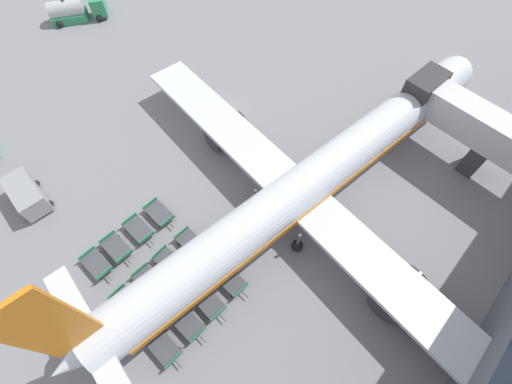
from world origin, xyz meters
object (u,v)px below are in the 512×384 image
object	(u,v)px
fuel_tanker_primary	(75,11)
baggage_dolly_row_far_col_c	(230,280)
baggage_dolly_row_near_col_b	(127,303)
baggage_dolly_row_far_col_b	(192,243)
baggage_dolly_row_mid_b_col_b	(170,263)
baggage_dolly_row_mid_a_col_a	(117,248)
baggage_dolly_row_mid_b_col_c	(208,302)
airplane	(308,185)
baggage_dolly_row_mid_a_col_c	(187,323)
baggage_dolly_row_mid_a_col_b	(150,282)
baggage_dolly_row_near_col_c	(163,347)
baggage_dolly_row_mid_b_col_a	(139,230)
baggage_dolly_row_far_col_a	(159,213)
baggage_dolly_row_near_col_a	(97,264)
service_van	(27,195)

from	to	relation	value
fuel_tanker_primary	baggage_dolly_row_far_col_c	xyz separation A→B (m)	(41.50, -11.01, -0.74)
baggage_dolly_row_near_col_b	baggage_dolly_row_far_col_c	world-z (taller)	same
fuel_tanker_primary	baggage_dolly_row_far_col_b	distance (m)	38.48
baggage_dolly_row_mid_b_col_b	baggage_dolly_row_far_col_c	bearing A→B (deg)	27.43
baggage_dolly_row_mid_a_col_a	baggage_dolly_row_mid_b_col_c	distance (m)	9.20
airplane	baggage_dolly_row_mid_a_col_c	distance (m)	14.43
baggage_dolly_row_mid_a_col_a	baggage_dolly_row_mid_a_col_b	size ratio (longest dim) A/B	1.00
baggage_dolly_row_near_col_c	baggage_dolly_row_mid_a_col_c	distance (m)	2.27
baggage_dolly_row_near_col_c	baggage_dolly_row_mid_a_col_a	world-z (taller)	same
baggage_dolly_row_near_col_c	baggage_dolly_row_far_col_c	bearing A→B (deg)	90.46
baggage_dolly_row_far_col_c	baggage_dolly_row_near_col_b	bearing A→B (deg)	-123.24
airplane	baggage_dolly_row_near_col_b	world-z (taller)	airplane
baggage_dolly_row_mid_a_col_b	baggage_dolly_row_far_col_c	xyz separation A→B (m)	(4.53, 4.52, 0.00)
baggage_dolly_row_mid_a_col_a	baggage_dolly_row_mid_b_col_a	world-z (taller)	same
airplane	baggage_dolly_row_far_col_a	bearing A→B (deg)	-130.91
baggage_dolly_row_near_col_c	baggage_dolly_row_far_col_c	world-z (taller)	same
baggage_dolly_row_near_col_a	baggage_dolly_row_far_col_b	world-z (taller)	same
baggage_dolly_row_far_col_a	baggage_dolly_row_far_col_c	size ratio (longest dim) A/B	1.00
airplane	baggage_dolly_row_near_col_b	xyz separation A→B (m)	(-4.01, -16.38, -2.85)
baggage_dolly_row_mid_a_col_c	baggage_dolly_row_mid_b_col_a	bearing A→B (deg)	166.90
baggage_dolly_row_mid_a_col_c	baggage_dolly_row_far_col_c	distance (m)	4.48
baggage_dolly_row_mid_a_col_b	baggage_dolly_row_mid_a_col_c	world-z (taller)	same
service_van	baggage_dolly_row_mid_a_col_b	bearing A→B (deg)	11.43
airplane	baggage_dolly_row_mid_a_col_a	size ratio (longest dim) A/B	13.47
baggage_dolly_row_near_col_b	baggage_dolly_row_near_col_c	bearing A→B (deg)	-0.41
baggage_dolly_row_far_col_a	baggage_dolly_row_mid_b_col_a	bearing A→B (deg)	-90.36
airplane	baggage_dolly_row_mid_a_col_b	distance (m)	15.05
baggage_dolly_row_near_col_c	baggage_dolly_row_far_col_c	distance (m)	6.75
baggage_dolly_row_near_col_c	baggage_dolly_row_mid_a_col_c	bearing A→B (deg)	90.74
service_van	baggage_dolly_row_mid_a_col_b	distance (m)	14.37
airplane	baggage_dolly_row_far_col_a	size ratio (longest dim) A/B	13.48
baggage_dolly_row_far_col_b	baggage_dolly_row_mid_b_col_b	bearing A→B (deg)	-89.03
service_van	baggage_dolly_row_mid_a_col_b	xyz separation A→B (m)	(14.07, 2.84, -0.74)
baggage_dolly_row_mid_a_col_a	baggage_dolly_row_mid_b_col_a	bearing A→B (deg)	91.19
baggage_dolly_row_mid_b_col_b	baggage_dolly_row_near_col_c	bearing A→B (deg)	-43.06
baggage_dolly_row_far_col_a	baggage_dolly_row_far_col_c	distance (m)	8.91
fuel_tanker_primary	baggage_dolly_row_mid_a_col_b	bearing A→B (deg)	-22.78
service_van	baggage_dolly_row_mid_a_col_c	size ratio (longest dim) A/B	1.41
baggage_dolly_row_near_col_a	service_van	bearing A→B (deg)	-175.75
baggage_dolly_row_mid_b_col_a	baggage_dolly_row_mid_b_col_c	size ratio (longest dim) A/B	1.00
baggage_dolly_row_near_col_a	baggage_dolly_row_mid_b_col_c	world-z (taller)	same
baggage_dolly_row_near_col_a	baggage_dolly_row_far_col_b	xyz separation A→B (m)	(4.18, 6.60, 0.00)
airplane	baggage_dolly_row_far_col_b	distance (m)	10.97
baggage_dolly_row_far_col_a	baggage_dolly_row_near_col_c	bearing A→B (deg)	-36.26
baggage_dolly_row_near_col_b	baggage_dolly_row_mid_a_col_b	world-z (taller)	same
baggage_dolly_row_near_col_a	baggage_dolly_row_far_col_b	size ratio (longest dim) A/B	1.00
baggage_dolly_row_mid_b_col_b	baggage_dolly_row_near_col_b	bearing A→B (deg)	-87.27
fuel_tanker_primary	baggage_dolly_row_mid_b_col_a	world-z (taller)	fuel_tanker_primary
baggage_dolly_row_mid_b_col_b	baggage_dolly_row_far_col_b	distance (m)	2.35
baggage_dolly_row_far_col_c	fuel_tanker_primary	bearing A→B (deg)	165.14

